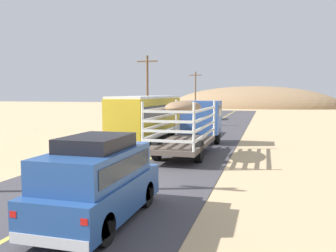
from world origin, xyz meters
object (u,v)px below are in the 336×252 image
bus (148,116)px  car_far (203,111)px  power_pole_far (195,91)px  suv_near (97,179)px  livestock_truck (195,120)px  power_pole_mid (147,88)px

bus → car_far: bus is taller
bus → power_pole_far: (-3.51, 36.23, 2.16)m
bus → car_far: 21.63m
suv_near → car_far: bearing=95.6°
bus → car_far: bearing=88.8°
livestock_truck → bus: (-4.22, 3.23, -0.04)m
power_pole_far → suv_near: bearing=-81.7°
suv_near → power_pole_far: 53.27m
suv_near → car_far: (-3.76, 38.02, -0.06)m
livestock_truck → car_far: (-3.78, 24.84, -0.70)m
suv_near → power_pole_far: power_pole_far is taller
suv_near → power_pole_mid: size_ratio=0.63×
car_far → power_pole_far: size_ratio=0.64×
power_pole_mid → car_far: bearing=70.9°
power_pole_mid → suv_near: bearing=-73.8°
bus → power_pole_mid: 11.02m
suv_near → livestock_truck: (0.02, 13.18, 0.64)m
bus → suv_near: bearing=-75.6°
car_far → suv_near: bearing=-84.4°
suv_near → power_pole_far: size_ratio=0.64×
car_far → power_pole_far: bearing=105.1°
livestock_truck → power_pole_mid: 15.65m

